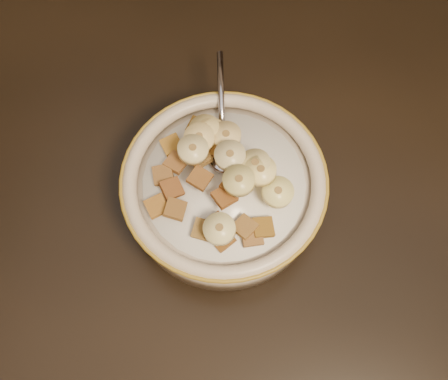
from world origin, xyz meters
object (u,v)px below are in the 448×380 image
(chair, at_px, (313,24))
(cereal_bowl, at_px, (224,192))
(spoon, at_px, (223,153))
(table, at_px, (204,244))

(chair, distance_m, cereal_bowl, 0.61)
(chair, bearing_deg, spoon, -82.59)
(cereal_bowl, bearing_deg, spoon, 109.49)
(chair, xyz_separation_m, cereal_bowl, (-0.02, -0.53, 0.30))
(table, bearing_deg, cereal_bowl, 82.94)
(table, height_order, spoon, spoon)
(table, distance_m, spoon, 0.11)
(table, relative_size, cereal_bowl, 6.93)
(spoon, bearing_deg, table, 72.69)
(table, distance_m, chair, 0.63)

